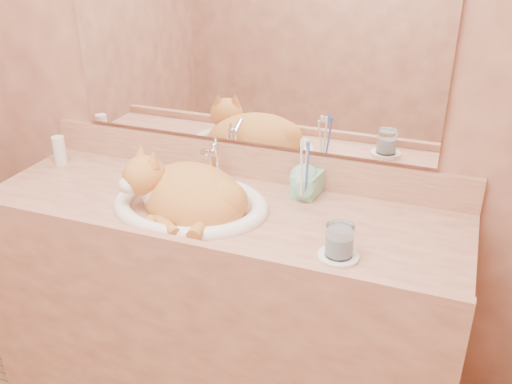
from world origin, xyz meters
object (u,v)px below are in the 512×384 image
at_px(cat, 185,192).
at_px(soap_dispenser, 301,177).
at_px(sink_basin, 189,185).
at_px(water_glass, 339,240).
at_px(vanity_counter, 221,313).
at_px(toothbrush_cup, 304,191).

bearing_deg(cat, soap_dispenser, 53.74).
bearing_deg(soap_dispenser, cat, -143.24).
bearing_deg(sink_basin, cat, -108.01).
relative_size(sink_basin, water_glass, 5.50).
distance_m(sink_basin, water_glass, 0.54).
distance_m(vanity_counter, soap_dispenser, 0.58).
bearing_deg(cat, toothbrush_cup, 49.72).
distance_m(sink_basin, cat, 0.03).
distance_m(vanity_counter, sink_basin, 0.51).
bearing_deg(soap_dispenser, vanity_counter, -140.79).
bearing_deg(water_glass, sink_basin, 166.36).
xyz_separation_m(sink_basin, toothbrush_cup, (0.34, 0.14, -0.03)).
height_order(sink_basin, cat, cat).
bearing_deg(water_glass, toothbrush_cup, 124.05).
relative_size(cat, toothbrush_cup, 3.68).
height_order(cat, soap_dispenser, soap_dispenser).
height_order(cat, water_glass, cat).
relative_size(sink_basin, toothbrush_cup, 4.79).
xyz_separation_m(sink_basin, cat, (-0.01, -0.02, -0.02)).
distance_m(cat, water_glass, 0.54).
distance_m(vanity_counter, cat, 0.50).
xyz_separation_m(vanity_counter, water_glass, (0.44, -0.15, 0.48)).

